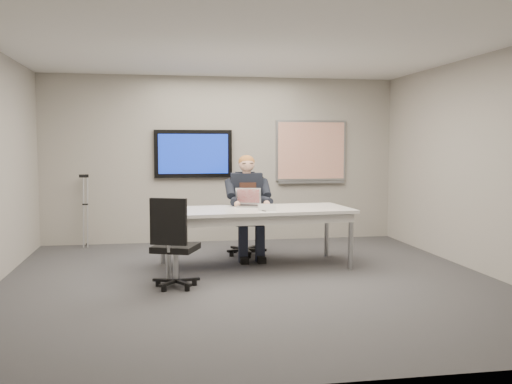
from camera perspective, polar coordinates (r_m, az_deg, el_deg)
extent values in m
cube|color=#333335|center=(6.96, -0.45, -8.96)|extent=(6.00, 6.00, 0.02)
cube|color=silver|center=(6.86, -0.47, 14.40)|extent=(6.00, 6.00, 0.02)
cube|color=#A19B91|center=(9.74, -3.37, 3.26)|extent=(6.00, 0.02, 2.80)
cube|color=#A19B91|center=(3.84, 6.91, 1.01)|extent=(6.00, 0.02, 2.80)
cube|color=#A19B91|center=(7.84, 21.74, 2.58)|extent=(0.02, 6.00, 2.80)
cube|color=silver|center=(7.67, -0.12, -1.83)|extent=(2.64, 1.24, 0.04)
cube|color=silver|center=(7.68, -0.12, -2.46)|extent=(2.52, 1.12, 0.11)
cylinder|color=#92959A|center=(7.10, -8.76, -5.65)|extent=(0.06, 0.06, 0.75)
cylinder|color=#92959A|center=(7.68, 9.46, -4.87)|extent=(0.06, 0.06, 0.75)
cylinder|color=#92959A|center=(7.98, -9.32, -4.51)|extent=(0.06, 0.06, 0.75)
cylinder|color=#92959A|center=(8.50, 7.07, -3.91)|extent=(0.06, 0.06, 0.75)
cube|color=black|center=(9.64, -6.30, 3.82)|extent=(1.30, 0.08, 0.80)
cube|color=navy|center=(9.60, -6.28, 3.82)|extent=(1.16, 0.01, 0.66)
cube|color=#92959A|center=(10.01, 5.52, 4.15)|extent=(1.25, 0.04, 1.05)
cube|color=white|center=(9.99, 5.55, 4.14)|extent=(1.18, 0.01, 0.98)
cube|color=#92959A|center=(9.99, 5.55, 0.99)|extent=(1.18, 0.05, 0.04)
cylinder|color=#92959A|center=(8.55, -1.00, -4.27)|extent=(0.07, 0.07, 0.40)
cube|color=black|center=(8.52, -1.00, -2.95)|extent=(0.64, 0.64, 0.08)
cube|color=black|center=(8.72, -0.76, -0.36)|extent=(0.46, 0.19, 0.58)
cylinder|color=#92959A|center=(6.70, -8.02, -7.07)|extent=(0.06, 0.06, 0.36)
cube|color=black|center=(6.67, -8.04, -5.54)|extent=(0.60, 0.60, 0.07)
cube|color=black|center=(6.41, -8.75, -2.95)|extent=(0.41, 0.21, 0.52)
cube|color=black|center=(8.45, -0.97, -0.26)|extent=(0.48, 0.31, 0.64)
cube|color=#381F17|center=(8.31, -0.82, -0.11)|extent=(0.24, 0.04, 0.31)
sphere|color=#DCA386|center=(8.39, -0.94, 2.80)|extent=(0.23, 0.23, 0.23)
ellipsoid|color=brown|center=(8.40, -0.95, 3.03)|extent=(0.24, 0.24, 0.20)
cube|color=#AAA9AC|center=(7.88, -0.59, -1.42)|extent=(0.41, 0.33, 0.02)
cube|color=black|center=(7.87, -0.57, -1.35)|extent=(0.33, 0.24, 0.00)
cube|color=#AAA9AC|center=(8.03, -0.77, -0.42)|extent=(0.37, 0.17, 0.23)
cube|color=#AC1219|center=(8.02, -0.76, -0.40)|extent=(0.32, 0.14, 0.20)
cylinder|color=black|center=(7.38, 0.70, -1.87)|extent=(0.06, 0.13, 0.01)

